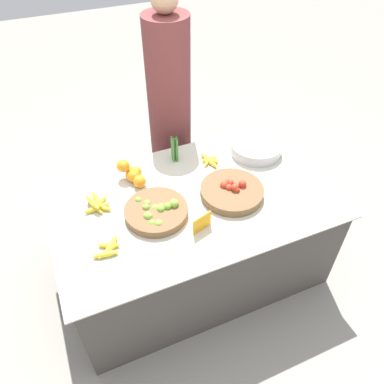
{
  "coord_description": "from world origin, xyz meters",
  "views": [
    {
      "loc": [
        -0.64,
        -1.51,
        2.28
      ],
      "look_at": [
        0.0,
        0.0,
        0.73
      ],
      "focal_mm": 35.0,
      "sensor_mm": 36.0,
      "label": 1
    }
  ],
  "objects_px": {
    "metal_bowl": "(256,148)",
    "vendor_person": "(170,114)",
    "price_sign": "(202,223)",
    "lime_bowl": "(156,211)",
    "tomato_basket": "(232,191)"
  },
  "relations": [
    {
      "from": "metal_bowl",
      "to": "price_sign",
      "type": "relative_size",
      "value": 2.85
    },
    {
      "from": "price_sign",
      "to": "vendor_person",
      "type": "bearing_deg",
      "value": 61.18
    },
    {
      "from": "tomato_basket",
      "to": "metal_bowl",
      "type": "height_order",
      "value": "tomato_basket"
    },
    {
      "from": "vendor_person",
      "to": "tomato_basket",
      "type": "bearing_deg",
      "value": -85.55
    },
    {
      "from": "tomato_basket",
      "to": "vendor_person",
      "type": "xyz_separation_m",
      "value": [
        -0.07,
        0.89,
        0.06
      ]
    },
    {
      "from": "tomato_basket",
      "to": "price_sign",
      "type": "xyz_separation_m",
      "value": [
        -0.29,
        -0.19,
        0.02
      ]
    },
    {
      "from": "lime_bowl",
      "to": "tomato_basket",
      "type": "xyz_separation_m",
      "value": [
        0.48,
        -0.02,
        0.0
      ]
    },
    {
      "from": "metal_bowl",
      "to": "vendor_person",
      "type": "height_order",
      "value": "vendor_person"
    },
    {
      "from": "lime_bowl",
      "to": "metal_bowl",
      "type": "bearing_deg",
      "value": 19.85
    },
    {
      "from": "lime_bowl",
      "to": "metal_bowl",
      "type": "relative_size",
      "value": 1.04
    },
    {
      "from": "vendor_person",
      "to": "lime_bowl",
      "type": "bearing_deg",
      "value": -115.33
    },
    {
      "from": "lime_bowl",
      "to": "metal_bowl",
      "type": "height_order",
      "value": "lime_bowl"
    },
    {
      "from": "tomato_basket",
      "to": "metal_bowl",
      "type": "xyz_separation_m",
      "value": [
        0.35,
        0.32,
        0.01
      ]
    },
    {
      "from": "lime_bowl",
      "to": "tomato_basket",
      "type": "relative_size",
      "value": 0.95
    },
    {
      "from": "vendor_person",
      "to": "price_sign",
      "type": "bearing_deg",
      "value": -101.32
    }
  ]
}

